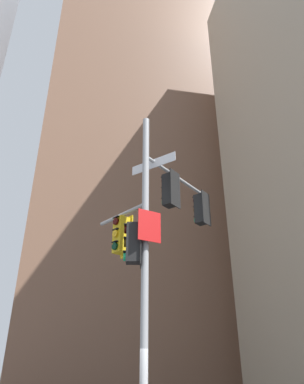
% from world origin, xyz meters
% --- Properties ---
extents(building_mid_block, '(17.08, 17.08, 36.91)m').
position_xyz_m(building_mid_block, '(3.04, 23.48, 18.46)').
color(building_mid_block, brown).
rests_on(building_mid_block, ground).
extents(signal_pole_assembly, '(3.56, 2.51, 8.66)m').
position_xyz_m(signal_pole_assembly, '(0.37, 0.59, 5.42)').
color(signal_pole_assembly, '#9EA0A3').
rests_on(signal_pole_assembly, ground).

